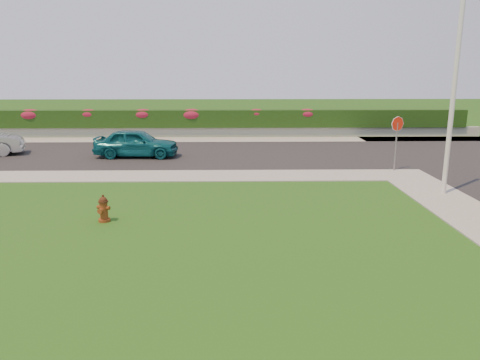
{
  "coord_description": "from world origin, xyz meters",
  "views": [
    {
      "loc": [
        -0.01,
        -9.38,
        4.18
      ],
      "look_at": [
        0.25,
        4.51,
        0.9
      ],
      "focal_mm": 35.0,
      "sensor_mm": 36.0,
      "label": 1
    }
  ],
  "objects_px": {
    "stop_sign": "(397,131)",
    "fire_hydrant": "(104,209)",
    "sedan_teal": "(136,143)",
    "utility_pole": "(453,97)"
  },
  "relations": [
    {
      "from": "fire_hydrant",
      "to": "sedan_teal",
      "type": "height_order",
      "value": "sedan_teal"
    },
    {
      "from": "utility_pole",
      "to": "stop_sign",
      "type": "height_order",
      "value": "utility_pole"
    },
    {
      "from": "sedan_teal",
      "to": "utility_pole",
      "type": "relative_size",
      "value": 0.61
    },
    {
      "from": "fire_hydrant",
      "to": "utility_pole",
      "type": "xyz_separation_m",
      "value": [
        10.89,
        2.75,
        2.95
      ]
    },
    {
      "from": "utility_pole",
      "to": "stop_sign",
      "type": "xyz_separation_m",
      "value": [
        -0.41,
        3.79,
        -1.61
      ]
    },
    {
      "from": "fire_hydrant",
      "to": "sedan_teal",
      "type": "relative_size",
      "value": 0.19
    },
    {
      "from": "fire_hydrant",
      "to": "utility_pole",
      "type": "bearing_deg",
      "value": 33.94
    },
    {
      "from": "stop_sign",
      "to": "fire_hydrant",
      "type": "bearing_deg",
      "value": -148.15
    },
    {
      "from": "sedan_teal",
      "to": "utility_pole",
      "type": "height_order",
      "value": "utility_pole"
    },
    {
      "from": "utility_pole",
      "to": "fire_hydrant",
      "type": "bearing_deg",
      "value": -165.84
    }
  ]
}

